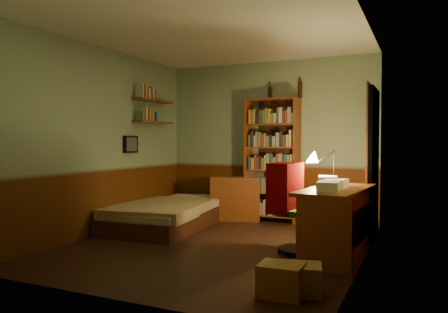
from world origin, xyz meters
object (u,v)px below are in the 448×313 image
at_px(bed, 169,205).
at_px(bookshelf, 272,160).
at_px(dresser, 235,198).
at_px(cardboard_box_b, 300,279).
at_px(desk, 336,222).
at_px(cardboard_box_a, 281,280).
at_px(mini_stereo, 255,173).
at_px(office_chair, 301,212).
at_px(desk_lamp, 334,160).

xyz_separation_m(bed, bookshelf, (1.30, 1.03, 0.67)).
height_order(dresser, cardboard_box_b, dresser).
bearing_deg(dresser, desk, -60.68).
distance_m(cardboard_box_a, cardboard_box_b, 0.18).
distance_m(bookshelf, cardboard_box_a, 3.52).
bearing_deg(mini_stereo, office_chair, -37.29).
bearing_deg(desk, cardboard_box_a, -90.74).
bearing_deg(mini_stereo, cardboard_box_b, -45.21).
xyz_separation_m(dresser, office_chair, (1.54, -1.66, 0.12)).
height_order(bed, cardboard_box_a, bed).
height_order(bed, mini_stereo, mini_stereo).
height_order(bookshelf, desk_lamp, bookshelf).
height_order(office_chair, cardboard_box_b, office_chair).
relative_size(bed, bookshelf, 1.08).
xyz_separation_m(bed, cardboard_box_b, (2.58, -2.05, -0.19)).
relative_size(bookshelf, desk, 1.38).
xyz_separation_m(office_chair, cardboard_box_b, (0.34, -1.34, -0.35)).
xyz_separation_m(bed, desk_lamp, (2.52, -0.21, 0.74)).
xyz_separation_m(desk_lamp, office_chair, (-0.28, -0.51, -0.59)).
bearing_deg(cardboard_box_b, desk_lamp, 91.93).
relative_size(mini_stereo, bookshelf, 0.12).
distance_m(bed, office_chair, 2.35).
height_order(bookshelf, cardboard_box_a, bookshelf).
bearing_deg(dresser, bed, -147.58).
height_order(mini_stereo, desk_lamp, desk_lamp).
bearing_deg(bed, desk, -18.04).
bearing_deg(desk, office_chair, -165.33).
relative_size(desk_lamp, office_chair, 0.62).
bearing_deg(desk_lamp, bookshelf, 146.09).
height_order(bed, dresser, dresser).
xyz_separation_m(bed, office_chair, (2.24, -0.71, 0.15)).
bearing_deg(bed, cardboard_box_a, -45.75).
height_order(desk_lamp, cardboard_box_b, desk_lamp).
bearing_deg(desk, desk_lamp, 109.85).
bearing_deg(desk, mini_stereo, 139.25).
bearing_deg(cardboard_box_a, office_chair, 98.35).
bearing_deg(cardboard_box_a, dresser, 119.28).
xyz_separation_m(mini_stereo, desk, (1.63, -1.72, -0.39)).
height_order(dresser, office_chair, office_chair).
distance_m(bed, mini_stereo, 1.53).
relative_size(mini_stereo, cardboard_box_a, 0.63).
distance_m(dresser, desk, 2.51).
bearing_deg(cardboard_box_b, dresser, 122.09).
relative_size(mini_stereo, desk_lamp, 0.39).
bearing_deg(desk_lamp, bed, -173.07).
relative_size(bookshelf, office_chair, 2.09).
bearing_deg(dresser, bookshelf, -13.05).
height_order(dresser, mini_stereo, mini_stereo).
xyz_separation_m(bed, cardboard_box_a, (2.45, -2.18, -0.18)).
bearing_deg(bookshelf, desk_lamp, -37.99).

